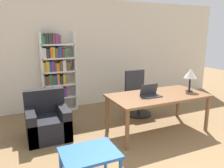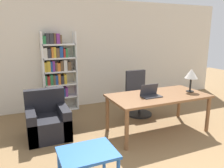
# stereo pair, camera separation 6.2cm
# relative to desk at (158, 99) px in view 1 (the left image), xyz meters

# --- Properties ---
(wall_back) EXTENTS (8.00, 0.06, 2.70)m
(wall_back) POSITION_rel_desk_xyz_m (-0.56, 2.14, 0.70)
(wall_back) COLOR beige
(wall_back) RESTS_ON ground_plane
(desk) EXTENTS (1.87, 0.94, 0.73)m
(desk) POSITION_rel_desk_xyz_m (0.00, 0.00, 0.00)
(desk) COLOR brown
(desk) RESTS_ON ground_plane
(laptop) EXTENTS (0.36, 0.22, 0.23)m
(laptop) POSITION_rel_desk_xyz_m (-0.20, -0.03, 0.13)
(laptop) COLOR #2D2D33
(laptop) RESTS_ON desk
(table_lamp) EXTENTS (0.25, 0.25, 0.46)m
(table_lamp) POSITION_rel_desk_xyz_m (0.72, -0.05, 0.43)
(table_lamp) COLOR black
(table_lamp) RESTS_ON desk
(office_chair) EXTENTS (0.58, 0.58, 1.02)m
(office_chair) POSITION_rel_desk_xyz_m (0.12, 0.96, -0.22)
(office_chair) COLOR black
(office_chair) RESTS_ON ground_plane
(side_table_blue) EXTENTS (0.66, 0.52, 0.52)m
(side_table_blue) POSITION_rel_desk_xyz_m (-1.74, -1.08, -0.21)
(side_table_blue) COLOR #2356A3
(side_table_blue) RESTS_ON ground_plane
(armchair) EXTENTS (0.74, 0.76, 0.84)m
(armchair) POSITION_rel_desk_xyz_m (-1.98, 0.62, -0.37)
(armchair) COLOR black
(armchair) RESTS_ON ground_plane
(bookshelf) EXTENTS (0.80, 0.28, 1.91)m
(bookshelf) POSITION_rel_desk_xyz_m (-1.55, 1.95, 0.29)
(bookshelf) COLOR white
(bookshelf) RESTS_ON ground_plane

